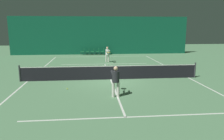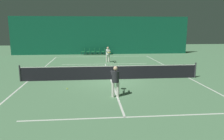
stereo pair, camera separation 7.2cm
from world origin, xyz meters
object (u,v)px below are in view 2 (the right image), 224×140
object	(u,v)px
courtside_chair_2	(94,51)
courtside_chair_5	(108,51)
player_far	(108,53)
player_near	(115,79)
courtside_chair_0	(84,51)
courtside_chair_4	(103,51)
tennis_ball	(67,89)
tennis_net	(111,72)
courtside_chair_1	(89,51)
courtside_chair_3	(99,51)

from	to	relation	value
courtside_chair_2	courtside_chair_5	xyz separation A→B (m)	(1.91, 0.00, 0.00)
player_far	courtside_chair_2	size ratio (longest dim) A/B	1.85
player_near	courtside_chair_0	distance (m)	17.66
courtside_chair_4	tennis_ball	distance (m)	16.21
tennis_net	courtside_chair_1	size ratio (longest dim) A/B	14.29
player_far	courtside_chair_5	distance (m)	6.24
player_far	courtside_chair_0	distance (m)	6.77
tennis_net	courtside_chair_0	distance (m)	13.94
courtside_chair_4	player_near	bearing A→B (deg)	-1.09
courtside_chair_5	tennis_ball	bearing A→B (deg)	-12.63
player_far	tennis_ball	world-z (taller)	player_far
courtside_chair_4	courtside_chair_1	bearing A→B (deg)	-90.00
player_far	tennis_ball	distance (m)	10.23
courtside_chair_3	courtside_chair_4	xyz separation A→B (m)	(0.64, 0.00, 0.00)
courtside_chair_0	courtside_chair_5	xyz separation A→B (m)	(3.19, 0.00, 0.00)
tennis_net	courtside_chair_4	xyz separation A→B (m)	(0.24, 13.75, -0.03)
courtside_chair_4	tennis_ball	size ratio (longest dim) A/B	12.73
courtside_chair_4	tennis_ball	world-z (taller)	courtside_chair_4
courtside_chair_4	courtside_chair_5	size ratio (longest dim) A/B	1.00
courtside_chair_0	courtside_chair_3	distance (m)	1.91
courtside_chair_2	courtside_chair_3	distance (m)	0.64
courtside_chair_2	tennis_ball	size ratio (longest dim) A/B	12.73
tennis_net	courtside_chair_4	world-z (taller)	tennis_net
courtside_chair_2	tennis_ball	bearing A→B (deg)	-5.94
courtside_chair_5	tennis_ball	world-z (taller)	courtside_chair_5
courtside_chair_0	courtside_chair_4	size ratio (longest dim) A/B	1.00
tennis_ball	courtside_chair_0	bearing A→B (deg)	88.62
player_far	courtside_chair_4	bearing A→B (deg)	177.47
courtside_chair_2	courtside_chair_3	world-z (taller)	same
courtside_chair_1	courtside_chair_4	size ratio (longest dim) A/B	1.00
player_near	courtside_chair_1	distance (m)	17.59
player_far	courtside_chair_4	xyz separation A→B (m)	(-0.11, 6.20, -0.42)
courtside_chair_3	courtside_chair_4	distance (m)	0.64
courtside_chair_2	courtside_chair_3	xyz separation A→B (m)	(0.64, 0.00, 0.00)
courtside_chair_1	tennis_ball	bearing A→B (deg)	-3.67
courtside_chair_5	courtside_chair_3	bearing A→B (deg)	-90.00
player_far	courtside_chair_1	bearing A→B (deg)	-165.51
tennis_net	courtside_chair_5	distance (m)	13.78
player_near	courtside_chair_5	size ratio (longest dim) A/B	1.89
tennis_net	courtside_chair_4	distance (m)	13.75
courtside_chair_0	tennis_net	bearing A→B (deg)	9.53
courtside_chair_0	courtside_chair_4	world-z (taller)	same
courtside_chair_3	courtside_chair_4	bearing A→B (deg)	90.00
tennis_net	courtside_chair_1	world-z (taller)	tennis_net
courtside_chair_1	courtside_chair_3	distance (m)	1.27
courtside_chair_0	courtside_chair_1	size ratio (longest dim) A/B	1.00
courtside_chair_4	tennis_ball	bearing A→B (deg)	-10.43
player_far	courtside_chair_1	xyz separation A→B (m)	(-2.03, 6.20, -0.42)
tennis_net	courtside_chair_1	bearing A→B (deg)	96.93
courtside_chair_0	courtside_chair_2	xyz separation A→B (m)	(1.27, 0.00, 0.00)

